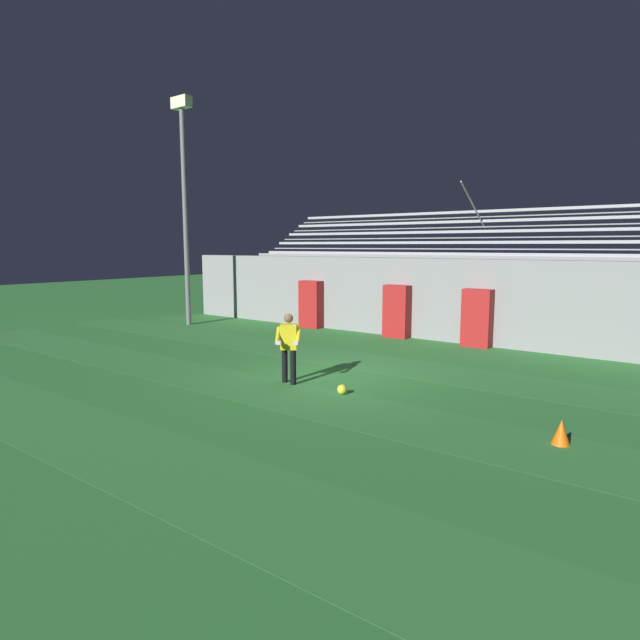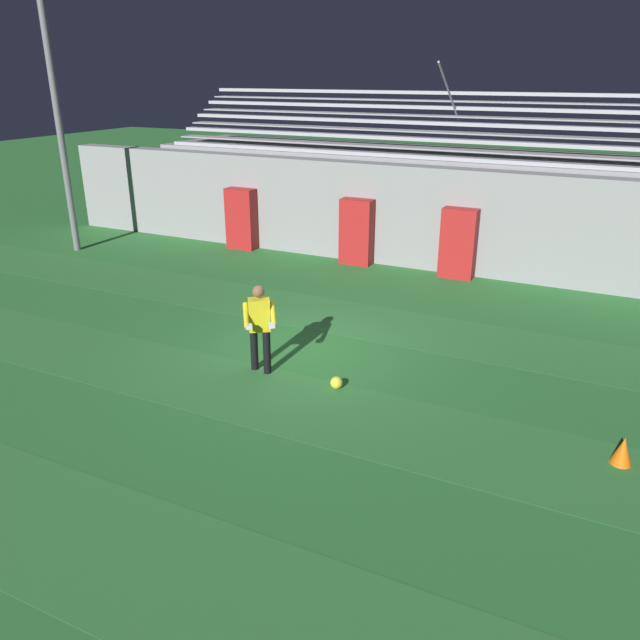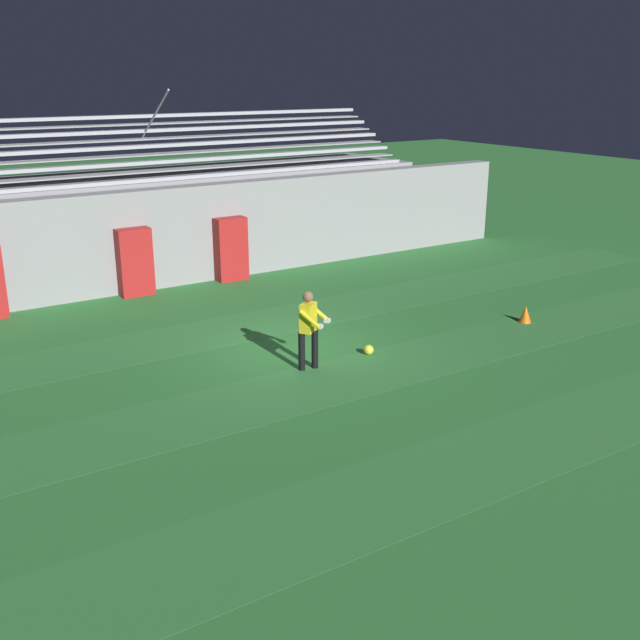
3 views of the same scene
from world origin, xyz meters
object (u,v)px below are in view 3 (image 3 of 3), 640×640
(padding_pillar_gate_left, at_px, (135,262))
(padding_pillar_gate_right, at_px, (231,249))
(goalkeeper, at_px, (309,325))
(traffic_cone, at_px, (525,314))
(soccer_ball, at_px, (369,350))

(padding_pillar_gate_left, relative_size, padding_pillar_gate_right, 1.00)
(padding_pillar_gate_right, bearing_deg, goalkeeper, -104.09)
(padding_pillar_gate_left, bearing_deg, padding_pillar_gate_right, 0.00)
(padding_pillar_gate_left, height_order, padding_pillar_gate_right, same)
(goalkeeper, xyz_separation_m, traffic_cone, (6.10, -0.30, -0.74))
(padding_pillar_gate_left, xyz_separation_m, padding_pillar_gate_right, (2.91, 0.00, 0.00))
(padding_pillar_gate_left, xyz_separation_m, soccer_ball, (2.64, -7.19, -0.82))
(padding_pillar_gate_right, xyz_separation_m, soccer_ball, (-0.27, -7.19, -0.82))
(padding_pillar_gate_right, distance_m, soccer_ball, 7.24)
(soccer_ball, bearing_deg, padding_pillar_gate_left, 110.19)
(goalkeeper, height_order, soccer_ball, goalkeeper)
(padding_pillar_gate_right, height_order, traffic_cone, padding_pillar_gate_right)
(padding_pillar_gate_left, height_order, goalkeeper, padding_pillar_gate_left)
(padding_pillar_gate_left, distance_m, traffic_cone, 10.42)
(goalkeeper, relative_size, soccer_ball, 7.59)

